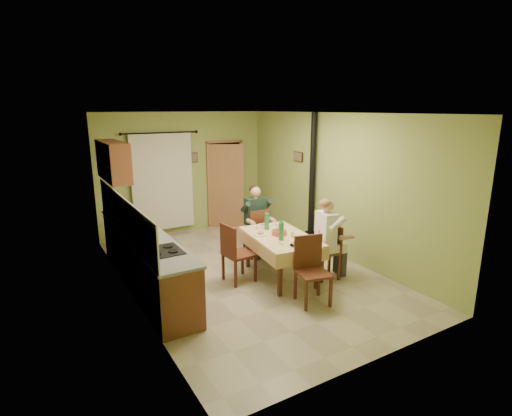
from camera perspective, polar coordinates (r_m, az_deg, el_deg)
floor at (r=7.28m, az=-1.31°, el=-9.23°), size 4.00×6.00×0.01m
room_shell at (r=6.76m, az=-1.40°, el=5.07°), size 4.04×6.04×2.82m
kitchen_run at (r=6.86m, az=-15.65°, el=-6.93°), size 0.64×3.64×1.56m
upper_cabinets at (r=7.73m, az=-19.76°, el=6.35°), size 0.35×1.40×0.70m
curtain at (r=9.29m, az=-13.18°, el=3.70°), size 1.70×0.07×2.22m
doorway at (r=9.89m, az=-4.34°, el=3.41°), size 0.96×0.40×2.15m
dining_table at (r=6.98m, az=3.49°, el=-6.91°), size 1.13×1.67×0.76m
tableware at (r=6.75m, az=4.11°, el=-3.67°), size 0.80×1.64×0.33m
chair_far at (r=7.98m, az=0.03°, el=-4.84°), size 0.45×0.45×0.97m
chair_near at (r=6.19m, az=8.05°, el=-10.77°), size 0.54×0.54×1.02m
chair_right at (r=7.08m, az=10.06°, el=-7.60°), size 0.45×0.45×0.94m
chair_left at (r=6.85m, az=-2.56°, el=-8.11°), size 0.49×0.49×1.02m
man_far at (r=7.82m, az=-0.02°, el=-0.72°), size 0.60×0.49×1.39m
man_right at (r=6.88m, az=10.18°, el=-3.04°), size 0.53×0.62×1.39m
stove_flue at (r=8.45m, az=7.93°, el=1.28°), size 0.24×0.24×2.80m
picture_back at (r=9.54m, az=-8.87°, el=7.13°), size 0.19×0.03×0.23m
picture_right at (r=8.82m, az=6.04°, el=7.32°), size 0.03×0.31×0.21m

